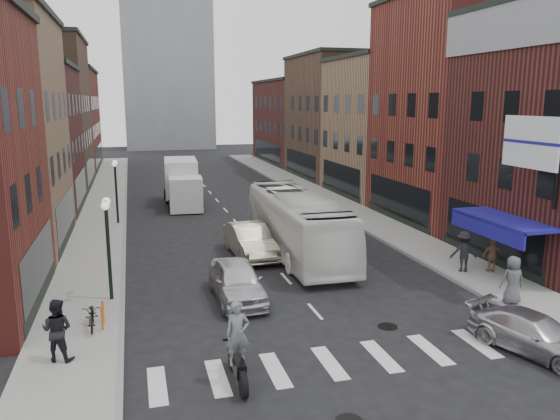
% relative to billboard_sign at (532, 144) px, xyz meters
% --- Properties ---
extents(ground, '(160.00, 160.00, 0.00)m').
position_rel_billboard_sign_xyz_m(ground, '(-8.59, -0.50, -6.13)').
color(ground, black).
rests_on(ground, ground).
extents(sidewalk_left, '(3.00, 74.00, 0.15)m').
position_rel_billboard_sign_xyz_m(sidewalk_left, '(-17.09, 21.50, -6.06)').
color(sidewalk_left, gray).
rests_on(sidewalk_left, ground).
extents(sidewalk_right, '(3.00, 74.00, 0.15)m').
position_rel_billboard_sign_xyz_m(sidewalk_right, '(-0.09, 21.50, -6.06)').
color(sidewalk_right, gray).
rests_on(sidewalk_right, ground).
extents(curb_left, '(0.20, 74.00, 0.16)m').
position_rel_billboard_sign_xyz_m(curb_left, '(-15.59, 21.50, -6.13)').
color(curb_left, gray).
rests_on(curb_left, ground).
extents(curb_right, '(0.20, 74.00, 0.16)m').
position_rel_billboard_sign_xyz_m(curb_right, '(-1.59, 21.50, -6.13)').
color(curb_right, gray).
rests_on(curb_right, ground).
extents(crosswalk_stripes, '(12.00, 2.20, 0.01)m').
position_rel_billboard_sign_xyz_m(crosswalk_stripes, '(-8.59, -3.50, -6.13)').
color(crosswalk_stripes, silver).
rests_on(crosswalk_stripes, ground).
extents(bldg_left_mid_b, '(10.30, 10.20, 10.30)m').
position_rel_billboard_sign_xyz_m(bldg_left_mid_b, '(-23.58, 23.50, -0.98)').
color(bldg_left_mid_b, '#461C19').
rests_on(bldg_left_mid_b, ground).
extents(bldg_left_far_a, '(10.30, 12.20, 13.30)m').
position_rel_billboard_sign_xyz_m(bldg_left_far_a, '(-23.58, 34.50, 0.52)').
color(bldg_left_far_a, '#503928').
rests_on(bldg_left_far_a, ground).
extents(bldg_left_far_b, '(10.30, 16.20, 11.30)m').
position_rel_billboard_sign_xyz_m(bldg_left_far_b, '(-23.58, 48.50, -0.48)').
color(bldg_left_far_b, maroon).
rests_on(bldg_left_far_b, ground).
extents(bldg_right_mid_a, '(10.30, 10.20, 14.30)m').
position_rel_billboard_sign_xyz_m(bldg_right_mid_a, '(6.41, 13.50, 1.02)').
color(bldg_right_mid_a, maroon).
rests_on(bldg_right_mid_a, ground).
extents(bldg_right_mid_b, '(10.30, 10.20, 11.30)m').
position_rel_billboard_sign_xyz_m(bldg_right_mid_b, '(6.41, 23.50, -0.48)').
color(bldg_right_mid_b, '#9A7355').
rests_on(bldg_right_mid_b, ground).
extents(bldg_right_far_a, '(10.30, 12.20, 12.30)m').
position_rel_billboard_sign_xyz_m(bldg_right_far_a, '(6.41, 34.50, 0.02)').
color(bldg_right_far_a, '#503928').
rests_on(bldg_right_far_a, ground).
extents(bldg_right_far_b, '(10.30, 16.20, 10.30)m').
position_rel_billboard_sign_xyz_m(bldg_right_far_b, '(6.41, 48.50, -0.98)').
color(bldg_right_far_b, '#461C19').
rests_on(bldg_right_far_b, ground).
extents(awning_blue, '(1.80, 5.00, 0.78)m').
position_rel_billboard_sign_xyz_m(awning_blue, '(0.34, 2.00, -3.50)').
color(awning_blue, navy).
rests_on(awning_blue, ground).
extents(billboard_sign, '(1.52, 3.00, 3.70)m').
position_rel_billboard_sign_xyz_m(billboard_sign, '(0.00, 0.00, 0.00)').
color(billboard_sign, black).
rests_on(billboard_sign, ground).
extents(streetlamp_near, '(0.32, 1.22, 4.11)m').
position_rel_billboard_sign_xyz_m(streetlamp_near, '(-15.99, 3.50, -3.22)').
color(streetlamp_near, black).
rests_on(streetlamp_near, ground).
extents(streetlamp_far, '(0.32, 1.22, 4.11)m').
position_rel_billboard_sign_xyz_m(streetlamp_far, '(-15.99, 17.50, -3.22)').
color(streetlamp_far, black).
rests_on(streetlamp_far, ground).
extents(bike_rack, '(0.08, 0.68, 0.80)m').
position_rel_billboard_sign_xyz_m(bike_rack, '(-16.19, 0.80, -5.58)').
color(bike_rack, '#D8590C').
rests_on(bike_rack, sidewalk_left).
extents(box_truck, '(2.67, 7.87, 3.37)m').
position_rel_billboard_sign_xyz_m(box_truck, '(-11.38, 23.19, -4.47)').
color(box_truck, silver).
rests_on(box_truck, ground).
extents(motorcycle_rider, '(0.66, 2.38, 2.42)m').
position_rel_billboard_sign_xyz_m(motorcycle_rider, '(-12.39, -3.97, -5.00)').
color(motorcycle_rider, black).
rests_on(motorcycle_rider, ground).
extents(transit_bus, '(2.86, 11.60, 3.22)m').
position_rel_billboard_sign_xyz_m(transit_bus, '(-6.97, 8.13, -4.52)').
color(transit_bus, white).
rests_on(transit_bus, ground).
extents(sedan_left_near, '(1.89, 4.61, 1.56)m').
position_rel_billboard_sign_xyz_m(sedan_left_near, '(-11.17, 2.50, -5.35)').
color(sedan_left_near, silver).
rests_on(sedan_left_near, ground).
extents(sedan_left_far, '(1.99, 5.08, 1.65)m').
position_rel_billboard_sign_xyz_m(sedan_left_far, '(-9.39, 8.38, -5.31)').
color(sedan_left_far, beige).
rests_on(sedan_left_far, ground).
extents(curb_car, '(3.00, 4.55, 1.23)m').
position_rel_billboard_sign_xyz_m(curb_car, '(-3.06, -4.52, -5.52)').
color(curb_car, '#BAB9BE').
rests_on(curb_car, ground).
extents(parked_bicycle, '(0.65, 1.69, 0.87)m').
position_rel_billboard_sign_xyz_m(parked_bicycle, '(-16.53, 0.81, -5.55)').
color(parked_bicycle, black).
rests_on(parked_bicycle, sidewalk_left).
extents(ped_left_solo, '(1.06, 0.82, 1.91)m').
position_rel_billboard_sign_xyz_m(ped_left_solo, '(-17.35, -1.44, -5.03)').
color(ped_left_solo, black).
rests_on(ped_left_solo, sidewalk_left).
extents(ped_right_a, '(1.32, 0.87, 1.87)m').
position_rel_billboard_sign_xyz_m(ped_right_a, '(-0.66, 2.94, -5.05)').
color(ped_right_a, black).
rests_on(ped_right_a, sidewalk_right).
extents(ped_right_b, '(0.98, 0.60, 1.56)m').
position_rel_billboard_sign_xyz_m(ped_right_b, '(0.54, 2.54, -5.20)').
color(ped_right_b, brown).
rests_on(ped_right_b, sidewalk_right).
extents(ped_right_c, '(0.99, 0.72, 1.86)m').
position_rel_billboard_sign_xyz_m(ped_right_c, '(-1.19, -1.03, -5.05)').
color(ped_right_c, '#4E5055').
rests_on(ped_right_c, sidewalk_right).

